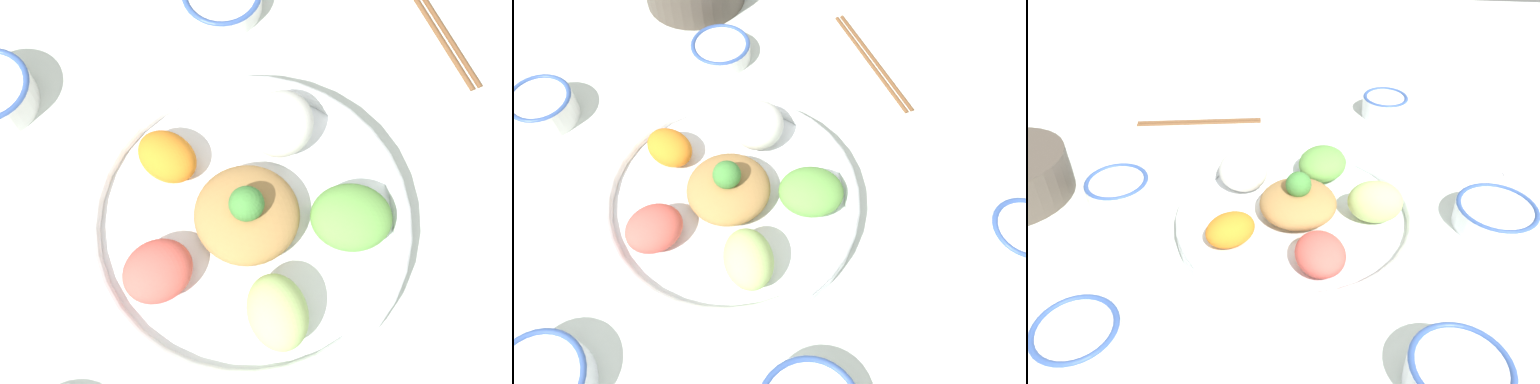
% 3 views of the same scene
% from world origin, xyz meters
% --- Properties ---
extents(ground_plane, '(2.40, 2.40, 0.00)m').
position_xyz_m(ground_plane, '(0.00, 0.00, 0.00)').
color(ground_plane, silver).
extents(salad_platter, '(0.35, 0.35, 0.09)m').
position_xyz_m(salad_platter, '(-0.04, 0.02, 0.03)').
color(salad_platter, white).
rests_on(salad_platter, ground_plane).
extents(sauce_bowl_red, '(0.11, 0.11, 0.05)m').
position_xyz_m(sauce_bowl_red, '(0.15, -0.23, 0.03)').
color(sauce_bowl_red, white).
rests_on(sauce_bowl_red, ground_plane).
extents(rice_bowl_blue, '(0.10, 0.10, 0.05)m').
position_xyz_m(rice_bowl_blue, '(-0.26, -0.23, 0.03)').
color(rice_bowl_blue, white).
rests_on(rice_bowl_blue, ground_plane).
extents(sauce_bowl_dark, '(0.10, 0.10, 0.03)m').
position_xyz_m(sauce_bowl_dark, '(-0.33, 0.06, 0.02)').
color(sauce_bowl_dark, white).
rests_on(sauce_bowl_dark, ground_plane).
extents(rice_bowl_plain, '(0.12, 0.12, 0.04)m').
position_xyz_m(rice_bowl_plain, '(0.25, 0.05, 0.02)').
color(rice_bowl_plain, white).
rests_on(rice_bowl_plain, ground_plane).
extents(sauce_bowl_far, '(0.09, 0.09, 0.04)m').
position_xyz_m(sauce_bowl_far, '(0.11, 0.38, 0.02)').
color(sauce_bowl_far, white).
rests_on(sauce_bowl_far, ground_plane).
extents(chopsticks_pair_near, '(0.24, 0.06, 0.01)m').
position_xyz_m(chopsticks_pair_near, '(-0.26, 0.31, 0.00)').
color(chopsticks_pair_near, brown).
rests_on(chopsticks_pair_near, ground_plane).
extents(serving_spoon_main, '(0.12, 0.05, 0.01)m').
position_xyz_m(serving_spoon_main, '(0.30, 0.18, 0.00)').
color(serving_spoon_main, silver).
rests_on(serving_spoon_main, ground_plane).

